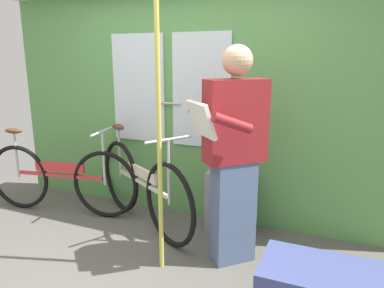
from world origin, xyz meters
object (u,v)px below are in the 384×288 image
bicycle_near_door (60,179)px  trash_bin_by_wall (229,201)px  bicycle_leaning_behind (142,186)px  handrail_pole (159,128)px  passenger_reading_newspaper (234,153)px

bicycle_near_door → trash_bin_by_wall: bicycle_near_door is taller
bicycle_leaning_behind → handrail_pole: bearing=-18.1°
handrail_pole → bicycle_near_door: bearing=161.3°
bicycle_leaning_behind → trash_bin_by_wall: (0.80, 0.24, -0.11)m
bicycle_near_door → passenger_reading_newspaper: bearing=-15.1°
trash_bin_by_wall → handrail_pole: size_ratio=0.26×
bicycle_near_door → passenger_reading_newspaper: 2.01m
trash_bin_by_wall → handrail_pole: 1.21m
bicycle_leaning_behind → handrail_pole: (0.52, -0.59, 0.72)m
passenger_reading_newspaper → handrail_pole: size_ratio=0.76×
passenger_reading_newspaper → trash_bin_by_wall: size_ratio=2.96×
passenger_reading_newspaper → bicycle_near_door: bearing=-50.2°
bicycle_leaning_behind → passenger_reading_newspaper: (0.99, -0.27, 0.50)m
trash_bin_by_wall → passenger_reading_newspaper: bearing=-69.8°
passenger_reading_newspaper → trash_bin_by_wall: (-0.19, 0.51, -0.61)m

